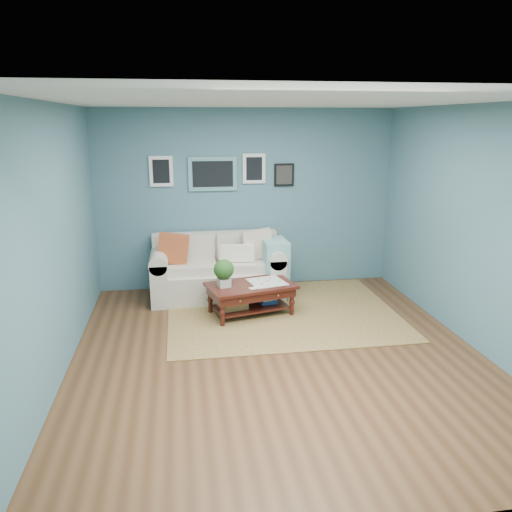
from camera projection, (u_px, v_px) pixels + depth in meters
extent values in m
plane|color=brown|center=(278.00, 354.00, 5.56)|extent=(5.00, 5.00, 0.00)
plane|color=white|center=(281.00, 101.00, 4.85)|extent=(5.00, 5.00, 0.00)
cube|color=slate|center=(247.00, 200.00, 7.59)|extent=(4.50, 0.02, 2.70)
cube|color=slate|center=(367.00, 334.00, 2.82)|extent=(4.50, 0.02, 2.70)
cube|color=slate|center=(54.00, 244.00, 4.87)|extent=(0.02, 5.00, 2.70)
cube|color=slate|center=(478.00, 229.00, 5.54)|extent=(0.02, 5.00, 2.70)
cube|color=#5C969B|center=(213.00, 174.00, 7.38)|extent=(0.72, 0.03, 0.50)
cube|color=black|center=(213.00, 174.00, 7.36)|extent=(0.60, 0.01, 0.38)
cube|color=white|center=(161.00, 171.00, 7.26)|extent=(0.34, 0.03, 0.44)
cube|color=white|center=(254.00, 169.00, 7.46)|extent=(0.34, 0.03, 0.44)
cube|color=black|center=(284.00, 175.00, 7.55)|extent=(0.30, 0.03, 0.34)
cube|color=brown|center=(282.00, 312.00, 6.75)|extent=(3.04, 2.43, 0.01)
cube|color=beige|center=(217.00, 283.00, 7.32)|extent=(1.41, 0.88, 0.42)
cube|color=beige|center=(215.00, 248.00, 7.53)|extent=(1.85, 0.22, 0.48)
cube|color=beige|center=(160.00, 279.00, 7.18)|extent=(0.24, 0.88, 0.62)
cube|color=beige|center=(273.00, 274.00, 7.42)|extent=(0.24, 0.88, 0.62)
cylinder|color=beige|center=(159.00, 258.00, 7.09)|extent=(0.26, 0.88, 0.26)
cylinder|color=beige|center=(273.00, 254.00, 7.34)|extent=(0.26, 0.88, 0.26)
cube|color=beige|center=(191.00, 267.00, 7.14)|extent=(0.72, 0.56, 0.13)
cube|color=beige|center=(243.00, 265.00, 7.25)|extent=(0.72, 0.56, 0.13)
cube|color=beige|center=(190.00, 246.00, 7.34)|extent=(0.72, 0.12, 0.36)
cube|color=beige|center=(241.00, 244.00, 7.45)|extent=(0.72, 0.12, 0.36)
cube|color=red|center=(173.00, 249.00, 7.04)|extent=(0.48, 0.17, 0.47)
cube|color=#F0DFCB|center=(257.00, 244.00, 7.29)|extent=(0.47, 0.18, 0.46)
cube|color=silver|center=(237.00, 253.00, 7.15)|extent=(0.50, 0.12, 0.24)
cube|color=#84C3BE|center=(274.00, 266.00, 7.27)|extent=(0.34, 0.55, 0.80)
cube|color=black|center=(251.00, 286.00, 6.60)|extent=(1.25, 0.90, 0.04)
cube|color=black|center=(251.00, 291.00, 6.62)|extent=(1.16, 0.81, 0.11)
cube|color=black|center=(251.00, 307.00, 6.68)|extent=(1.04, 0.70, 0.02)
sphere|color=gold|center=(240.00, 301.00, 6.25)|extent=(0.03, 0.03, 0.03)
sphere|color=gold|center=(278.00, 296.00, 6.45)|extent=(0.03, 0.03, 0.03)
cylinder|color=black|center=(222.00, 312.00, 6.25)|extent=(0.06, 0.06, 0.38)
cylinder|color=black|center=(292.00, 302.00, 6.61)|extent=(0.06, 0.06, 0.38)
cylinder|color=black|center=(210.00, 299.00, 6.70)|extent=(0.06, 0.06, 0.38)
cylinder|color=black|center=(276.00, 290.00, 7.06)|extent=(0.06, 0.06, 0.38)
cube|color=beige|center=(224.00, 282.00, 6.49)|extent=(0.18, 0.18, 0.11)
sphere|color=#274F1B|center=(224.00, 269.00, 6.44)|extent=(0.26, 0.26, 0.26)
cube|color=white|center=(267.00, 282.00, 6.68)|extent=(0.54, 0.54, 0.01)
cube|color=olive|center=(234.00, 302.00, 6.56)|extent=(0.36, 0.29, 0.19)
cube|color=#254991|center=(268.00, 299.00, 6.77)|extent=(0.26, 0.22, 0.11)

